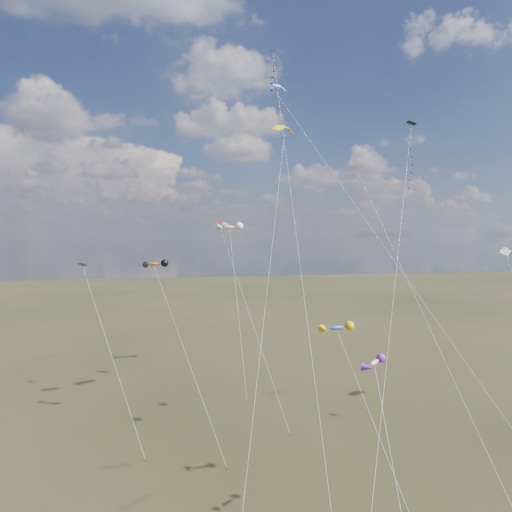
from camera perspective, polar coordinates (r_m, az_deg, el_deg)
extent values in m
cube|color=black|center=(48.69, 18.84, 15.46)|extent=(1.04, 1.07, 0.33)
cylinder|color=silver|center=(36.74, 16.75, -5.52)|extent=(13.20, 18.03, 32.13)
cube|color=#0D1647|center=(54.47, 2.11, 24.32)|extent=(0.77, 0.70, 0.34)
cylinder|color=silver|center=(39.07, 5.16, 1.84)|extent=(1.46, 23.58, 41.33)
cube|color=black|center=(54.99, -20.90, -0.99)|extent=(1.10, 1.12, 0.30)
cylinder|color=silver|center=(50.40, -17.66, -11.56)|extent=(7.19, 11.17, 17.90)
cube|color=#332316|center=(47.98, -13.60, -23.58)|extent=(0.10, 0.10, 0.12)
cube|color=#C64900|center=(43.40, 12.41, 10.79)|extent=(1.21, 1.19, 0.31)
cylinder|color=silver|center=(37.75, 21.21, -9.00)|extent=(5.46, 16.51, 27.41)
cylinder|color=silver|center=(42.35, 1.42, -3.28)|extent=(8.73, 20.50, 33.67)
cylinder|color=silver|center=(40.85, 17.83, -1.31)|extent=(15.98, 23.94, 36.97)
cylinder|color=silver|center=(55.49, -0.61, -7.48)|extent=(5.40, 15.83, 22.90)
cube|color=#332316|center=(52.06, 4.32, -21.32)|extent=(0.10, 0.10, 0.12)
ellipsoid|color=#CD5E09|center=(51.67, -12.62, -0.99)|extent=(2.88, 1.87, 0.98)
cylinder|color=silver|center=(47.45, -8.61, -12.30)|extent=(6.52, 11.57, 18.00)
cube|color=#332316|center=(45.61, -3.59, -24.97)|extent=(0.10, 0.10, 0.12)
ellipsoid|color=silver|center=(33.01, 14.60, -12.74)|extent=(2.34, 2.16, 0.69)
cylinder|color=silver|center=(31.27, 17.25, -26.05)|extent=(1.48, 9.15, 12.51)
ellipsoid|color=red|center=(70.61, -3.30, 3.61)|extent=(3.53, 1.82, 1.49)
cylinder|color=silver|center=(64.64, -2.31, -6.26)|extent=(0.19, 13.68, 22.41)
cube|color=#332316|center=(60.94, -1.11, -17.65)|extent=(0.10, 0.10, 0.12)
ellipsoid|color=blue|center=(37.11, 10.09, -8.83)|extent=(2.55, 1.12, 0.87)
cylinder|color=silver|center=(35.50, 15.30, -21.17)|extent=(2.73, 9.78, 13.86)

